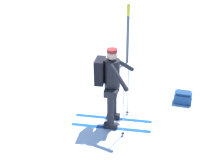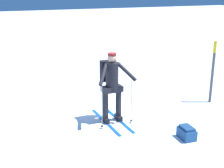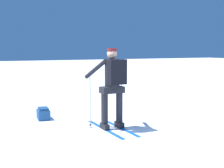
% 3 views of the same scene
% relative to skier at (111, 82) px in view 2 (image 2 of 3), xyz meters
% --- Properties ---
extents(ground_plane, '(80.00, 80.00, 0.00)m').
position_rel_skier_xyz_m(ground_plane, '(-0.27, -0.64, -1.05)').
color(ground_plane, white).
extents(skier, '(1.04, 1.78, 1.80)m').
position_rel_skier_xyz_m(skier, '(0.00, 0.00, 0.00)').
color(skier, '#144C9E').
rests_on(skier, ground_plane).
extents(dropped_backpack, '(0.32, 0.46, 0.30)m').
position_rel_skier_xyz_m(dropped_backpack, '(-1.17, 1.62, -0.91)').
color(dropped_backpack, navy).
rests_on(dropped_backpack, ground_plane).
extents(trail_marker, '(0.09, 0.09, 1.85)m').
position_rel_skier_xyz_m(trail_marker, '(-3.28, -0.06, 0.02)').
color(trail_marker, '#4C4C51').
rests_on(trail_marker, ground_plane).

